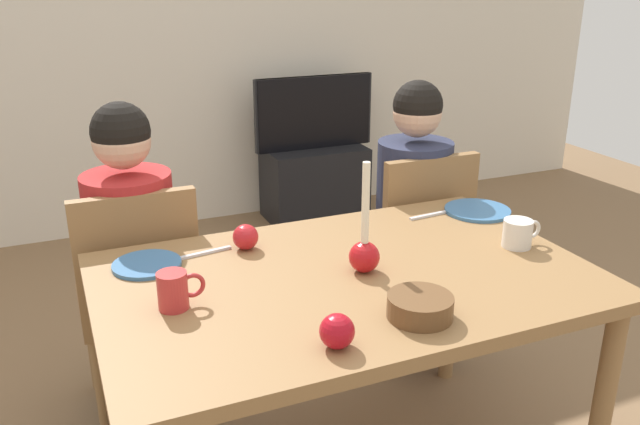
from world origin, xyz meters
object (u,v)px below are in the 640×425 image
at_px(plate_right, 477,210).
at_px(apple_near_candle, 337,331).
at_px(person_left_child, 136,273).
at_px(mug_right, 518,233).
at_px(apple_by_left_plate, 246,237).
at_px(chair_left, 139,291).
at_px(plate_left, 147,264).
at_px(person_right_child, 412,227).
at_px(tv, 314,112).
at_px(tv_stand, 314,183).
at_px(candle_centerpiece, 365,250).
at_px(dining_table, 347,300).
at_px(chair_right, 415,243).
at_px(bowl_walnuts, 420,307).
at_px(mug_left, 174,290).

relative_size(plate_right, apple_near_candle, 2.81).
bearing_deg(person_left_child, apple_near_candle, -71.41).
distance_m(mug_right, apple_by_left_plate, 0.85).
distance_m(chair_left, plate_left, 0.41).
bearing_deg(plate_right, person_right_child, 98.29).
distance_m(plate_left, mug_right, 1.14).
height_order(person_left_child, apple_near_candle, person_left_child).
bearing_deg(tv, person_left_child, -129.43).
bearing_deg(chair_left, apple_by_left_plate, -46.55).
distance_m(tv_stand, apple_near_candle, 2.89).
xyz_separation_m(chair_left, candle_centerpiece, (0.57, -0.61, 0.31)).
height_order(dining_table, chair_right, chair_right).
xyz_separation_m(chair_left, mug_right, (1.09, -0.63, 0.28)).
relative_size(candle_centerpiece, apple_by_left_plate, 4.07).
bearing_deg(plate_left, person_right_child, 18.01).
distance_m(chair_left, candle_centerpiece, 0.89).
xyz_separation_m(chair_left, person_left_child, (0.00, 0.03, 0.06)).
xyz_separation_m(dining_table, bowl_walnuts, (0.06, -0.29, 0.11)).
xyz_separation_m(chair_right, tv, (0.25, 1.69, 0.20)).
relative_size(dining_table, mug_left, 11.28).
bearing_deg(plate_right, plate_left, -179.75).
distance_m(tv, bowl_walnuts, 2.71).
bearing_deg(tv_stand, plate_left, -124.09).
bearing_deg(apple_by_left_plate, person_right_child, 23.49).
bearing_deg(candle_centerpiece, mug_right, -2.37).
bearing_deg(apple_by_left_plate, plate_left, -178.03).
xyz_separation_m(chair_right, mug_right, (-0.02, -0.63, 0.28)).
height_order(tv_stand, tv, tv).
xyz_separation_m(dining_table, candle_centerpiece, (0.05, -0.00, 0.15)).
relative_size(person_right_child, tv_stand, 1.83).
xyz_separation_m(plate_right, mug_right, (-0.07, -0.31, 0.04)).
bearing_deg(apple_by_left_plate, apple_near_candle, -87.56).
bearing_deg(plate_left, apple_by_left_plate, 1.97).
xyz_separation_m(bowl_walnuts, apple_by_left_plate, (-0.28, 0.58, 0.01)).
relative_size(chair_right, candle_centerpiece, 2.75).
relative_size(chair_right, mug_left, 7.25).
bearing_deg(tv, chair_right, -98.51).
distance_m(tv_stand, mug_left, 2.73).
bearing_deg(mug_right, person_left_child, 148.71).
height_order(tv, plate_left, tv).
bearing_deg(apple_by_left_plate, mug_left, -133.32).
distance_m(apple_near_candle, apple_by_left_plate, 0.63).
bearing_deg(mug_left, mug_right, -0.94).
bearing_deg(person_left_child, tv, 50.57).
xyz_separation_m(dining_table, apple_near_candle, (-0.19, -0.34, 0.12)).
bearing_deg(bowl_walnuts, plate_left, 135.52).
relative_size(chair_right, person_right_child, 0.77).
relative_size(person_left_child, person_right_child, 1.00).
xyz_separation_m(bowl_walnuts, apple_near_candle, (-0.25, -0.05, 0.01)).
xyz_separation_m(chair_left, mug_left, (0.02, -0.61, 0.29)).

